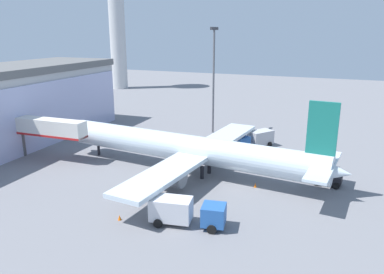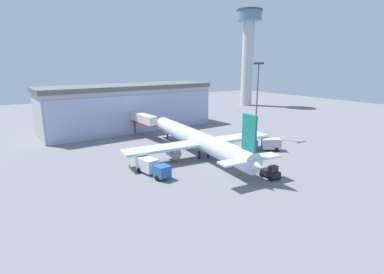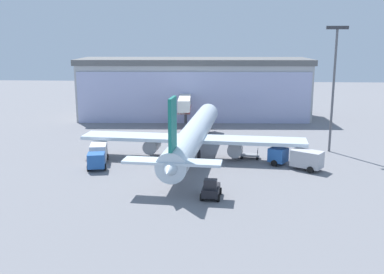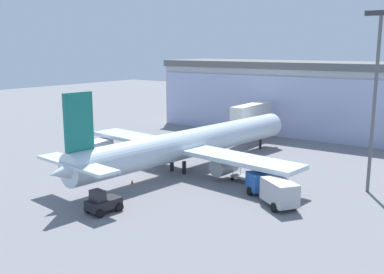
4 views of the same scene
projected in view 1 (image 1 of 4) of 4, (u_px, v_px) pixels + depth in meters
name	position (u px, v px, depth m)	size (l,w,h in m)	color
ground	(240.00, 186.00, 45.57)	(240.00, 240.00, 0.00)	slate
jet_bridge	(46.00, 128.00, 54.05)	(2.77, 12.76, 6.09)	silver
control_tower	(116.00, 7.00, 117.87)	(11.07, 11.07, 41.36)	silver
apron_light_mast	(214.00, 72.00, 66.89)	(3.20, 0.40, 18.94)	#59595E
airplane	(191.00, 149.00, 48.90)	(32.51, 40.19, 11.01)	silver
catering_truck	(185.00, 211.00, 36.04)	(3.56, 7.58, 2.65)	#2659A5
fuel_truck	(254.00, 139.00, 60.22)	(7.29, 5.89, 2.65)	#2659A5
baggage_cart	(215.00, 152.00, 56.84)	(2.99, 1.96, 1.50)	gray
pushback_tug	(329.00, 177.00, 45.67)	(2.41, 3.35, 2.30)	black
safety_cone_nose	(255.00, 185.00, 45.16)	(0.36, 0.36, 0.55)	orange
safety_cone_wingtip	(120.00, 217.00, 37.28)	(0.36, 0.36, 0.55)	orange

